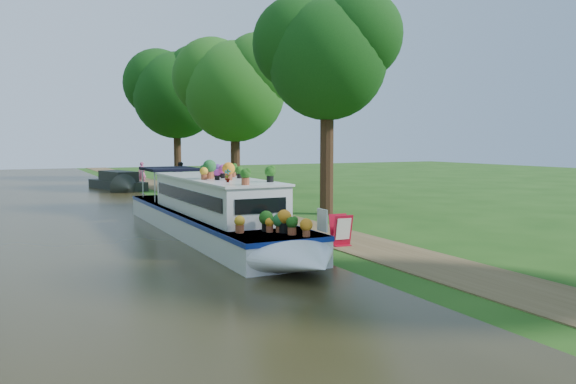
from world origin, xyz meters
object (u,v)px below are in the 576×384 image
Objects in this scene: pedestrian_pink at (142,173)px; second_boat at (118,182)px; sandwich_board at (341,231)px; pedestrian_dark at (181,175)px; plant_boat at (215,211)px.

second_boat is at bearing -103.55° from pedestrian_pink.
pedestrian_pink is at bearing 95.18° from sandwich_board.
second_boat is at bearing 139.19° from pedestrian_dark.
sandwich_board is 0.53× the size of pedestrian_dark.
plant_boat is 2.19× the size of second_boat.
plant_boat reaches higher than second_boat.
second_boat reaches higher than sandwich_board.
plant_boat reaches higher than pedestrian_pink.
plant_boat reaches higher than sandwich_board.
sandwich_board is at bearing -97.41° from second_boat.
pedestrian_dark is at bearing -55.50° from pedestrian_pink.
pedestrian_dark is at bearing -31.95° from second_boat.
second_boat is (0.50, 19.44, -0.39)m from plant_boat.
plant_boat is 18.67m from pedestrian_dark.
pedestrian_pink is (2.25, 3.61, 0.34)m from second_boat.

